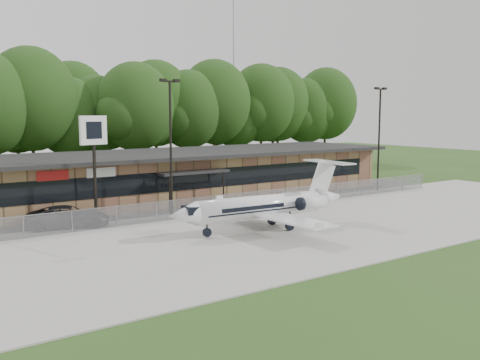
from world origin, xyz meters
TOP-DOWN VIEW (x-y plane):
  - ground at (0.00, 0.00)m, footprint 160.00×160.00m
  - apron at (0.00, 8.00)m, footprint 64.00×18.00m
  - parking_lot at (0.00, 19.50)m, footprint 50.00×9.00m
  - terminal at (-0.00, 23.94)m, footprint 41.00×11.65m
  - fence at (0.00, 15.00)m, footprint 46.00×0.04m
  - treeline at (0.00, 42.00)m, footprint 72.00×12.00m
  - radio_mast at (22.00, 48.00)m, footprint 0.20×0.20m
  - light_pole_mid at (-5.00, 16.50)m, footprint 1.55×0.30m
  - light_pole_right at (18.00, 16.50)m, footprint 1.55×0.30m
  - business_jet at (-2.20, 8.49)m, footprint 13.33×11.87m
  - suv at (-12.65, 16.89)m, footprint 5.96×3.97m
  - pole_sign at (-10.75, 16.80)m, footprint 1.99×0.55m

SIDE VIEW (x-z plane):
  - ground at x=0.00m, z-range 0.00..0.00m
  - parking_lot at x=0.00m, z-range 0.00..0.06m
  - apron at x=0.00m, z-range 0.00..0.08m
  - suv at x=-12.65m, z-range 0.00..1.52m
  - fence at x=0.00m, z-range 0.02..1.54m
  - business_jet at x=-2.20m, z-range -0.64..3.85m
  - terminal at x=0.00m, z-range 0.03..4.33m
  - pole_sign at x=-10.75m, z-range 2.01..9.58m
  - light_pole_mid at x=-5.00m, z-range 0.86..11.09m
  - light_pole_right at x=18.00m, z-range 0.86..11.09m
  - treeline at x=0.00m, z-range 0.00..15.00m
  - radio_mast at x=22.00m, z-range 0.00..25.00m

